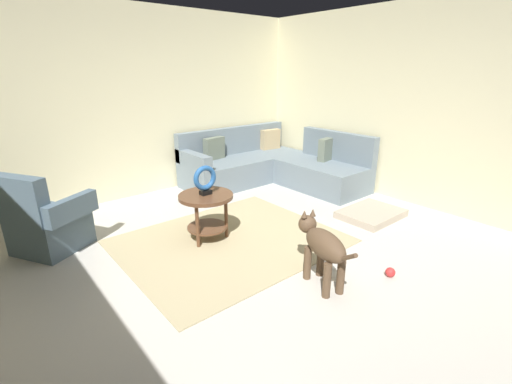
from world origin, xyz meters
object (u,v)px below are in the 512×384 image
armchair (45,222)px  side_table (206,205)px  dog (322,245)px  dog_toy_ball (390,272)px  sectional_couch (272,166)px  dog_bed_mat (371,214)px  torus_sculpture (205,179)px

armchair → side_table: armchair is taller
dog → dog_toy_ball: bearing=-15.0°
dog → side_table: bearing=118.8°
sectional_couch → dog_bed_mat: sectional_couch is taller
sectional_couch → torus_sculpture: (-2.00, -1.10, 0.42)m
side_table → dog: size_ratio=0.73×
sectional_couch → dog_toy_ball: 3.07m
sectional_couch → dog: bearing=-124.1°
torus_sculpture → dog_bed_mat: torus_sculpture is taller
torus_sculpture → dog_bed_mat: (1.99, -0.83, -0.67)m
torus_sculpture → dog: torus_sculpture is taller
dog_bed_mat → sectional_couch: bearing=89.6°
dog_bed_mat → armchair: bearing=153.7°
sectional_couch → dog_bed_mat: size_ratio=2.81×
sectional_couch → dog: size_ratio=2.72×
side_table → torus_sculpture: (-0.00, -0.00, 0.29)m
dog_bed_mat → dog_toy_ball: 1.43m
armchair → dog: 2.86m
sectional_couch → torus_sculpture: size_ratio=6.90×
dog → dog_bed_mat: bearing=35.1°
sectional_couch → dog_toy_ball: (-1.11, -2.86, -0.25)m
sectional_couch → dog_bed_mat: (-0.01, -1.93, -0.25)m
sectional_couch → armchair: 3.44m
side_table → dog_toy_ball: bearing=-63.2°
sectional_couch → armchair: bearing=-176.0°
torus_sculpture → dog: size_ratio=0.39×
dog → armchair: bearing=144.1°
side_table → dog_bed_mat: (1.99, -0.83, -0.37)m
sectional_couch → armchair: size_ratio=2.26×
dog_bed_mat → dog: dog is taller
armchair → dog_toy_ball: (2.32, -2.62, -0.28)m
dog → dog_toy_ball: (0.58, -0.36, -0.33)m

